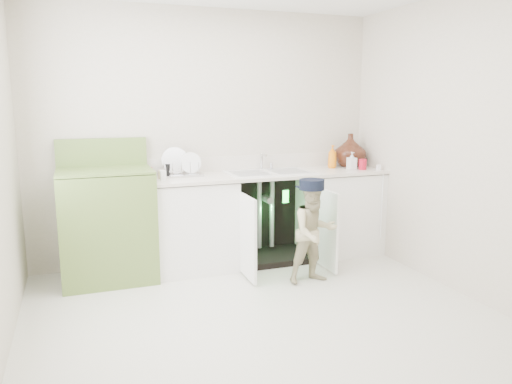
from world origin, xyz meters
The scene contains 5 objects.
ground centered at (0.00, 0.00, 0.00)m, with size 3.50×3.50×0.00m, color #B9B4A2.
room_shell centered at (0.00, 0.00, 1.25)m, with size 6.00×5.50×1.26m.
counter_run centered at (0.59, 1.21, 0.48)m, with size 2.44×1.02×1.26m.
avocado_stove centered at (-1.03, 1.18, 0.52)m, with size 0.82×0.65×1.27m.
repair_worker centered at (0.69, 0.46, 0.47)m, with size 0.47×0.59×0.94m.
Camera 1 is at (-1.27, -3.39, 1.63)m, focal length 35.00 mm.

